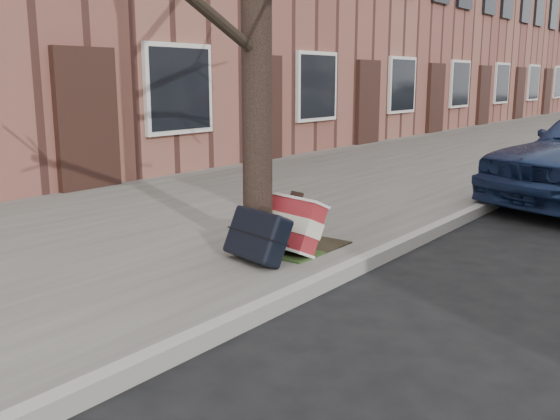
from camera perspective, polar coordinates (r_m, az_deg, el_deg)
The scene contains 6 objects.
ground at distance 4.03m, azimuth 14.27°, elevation -12.91°, with size 120.00×120.00×0.00m, color black.
near_sidewalk at distance 19.15m, azimuth 21.85°, elevation 6.27°, with size 5.00×70.00×0.12m, color slate.
house_near at distance 22.36m, azimuth 8.02°, elevation 16.52°, with size 6.80×40.00×7.00m, color brown.
dirt_patch at distance 5.91m, azimuth 0.97°, elevation -3.18°, with size 0.85×0.85×0.01m, color black.
suitcase_red at distance 5.65m, azimuth 0.79°, elevation -1.26°, with size 0.67×0.18×0.48m, color maroon.
suitcase_navy at distance 5.33m, azimuth -2.08°, elevation -2.31°, with size 0.60×0.19×0.43m, color black.
Camera 1 is at (1.37, -3.40, 1.67)m, focal length 40.00 mm.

